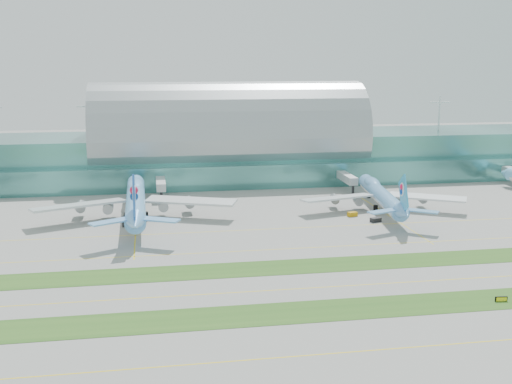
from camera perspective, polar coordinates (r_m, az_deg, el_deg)
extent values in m
plane|color=gray|center=(165.87, 3.20, -6.88)|extent=(700.00, 700.00, 0.00)
cube|color=#3D7A75|center=(288.57, -2.49, 3.19)|extent=(340.00, 42.00, 20.00)
cube|color=#3D7A75|center=(265.92, -1.84, 1.37)|extent=(340.00, 8.00, 10.00)
ellipsoid|color=#9EA5A8|center=(287.25, -2.51, 5.17)|extent=(340.00, 46.20, 16.17)
cylinder|color=white|center=(286.44, -2.52, 6.76)|extent=(0.80, 0.80, 16.00)
cube|color=#B2B7B7|center=(252.71, -8.48, 0.81)|extent=(3.50, 22.00, 3.00)
cylinder|color=black|center=(243.60, -8.40, -0.44)|extent=(1.00, 1.00, 4.00)
cube|color=#B2B7B7|center=(264.81, 7.97, 1.33)|extent=(3.50, 22.00, 3.00)
cylinder|color=black|center=(256.14, 8.62, 0.15)|extent=(1.00, 1.00, 4.00)
cube|color=#2D591E|center=(140.42, 5.76, -10.46)|extent=(420.00, 12.00, 0.08)
cube|color=#2D591E|center=(167.71, 3.05, -6.66)|extent=(420.00, 12.00, 0.08)
cube|color=yellow|center=(122.94, 8.29, -13.90)|extent=(420.00, 0.35, 0.01)
cube|color=yellow|center=(153.04, 4.37, -8.53)|extent=(420.00, 0.35, 0.01)
cube|color=yellow|center=(182.62, 1.95, -5.11)|extent=(420.00, 0.35, 0.01)
cube|color=yellow|center=(203.39, 0.71, -3.33)|extent=(420.00, 0.35, 0.01)
cylinder|color=#71B6F9|center=(219.37, -10.65, -0.74)|extent=(7.04, 63.49, 6.34)
ellipsoid|color=#71B6F9|center=(236.41, -10.66, 0.59)|extent=(6.24, 19.35, 4.52)
cone|color=#71B6F9|center=(252.85, -10.63, 0.91)|extent=(6.40, 5.18, 6.34)
cone|color=#71B6F9|center=(184.24, -10.71, -2.75)|extent=(6.13, 9.27, 6.03)
cube|color=silver|center=(218.45, -15.48, -1.13)|extent=(31.29, 18.92, 1.25)
cylinder|color=#979B9F|center=(223.90, -14.16, -1.32)|extent=(3.54, 5.66, 3.48)
cube|color=silver|center=(218.03, -5.81, -0.78)|extent=(31.38, 18.36, 1.25)
cylinder|color=#979B9F|center=(223.59, -7.09, -1.06)|extent=(3.54, 5.66, 3.48)
cube|color=blue|center=(184.75, -10.78, -0.66)|extent=(0.76, 13.45, 14.75)
cylinder|color=white|center=(185.44, -10.79, -0.13)|extent=(0.97, 4.92, 4.91)
cylinder|color=black|center=(243.92, -10.59, -0.61)|extent=(1.84, 1.84, 3.07)
cylinder|color=black|center=(216.50, -11.42, -2.22)|extent=(1.84, 1.84, 3.07)
cylinder|color=black|center=(216.43, -9.80, -2.16)|extent=(1.84, 1.84, 3.07)
cylinder|color=#64A2DD|center=(231.76, 11.07, -0.30)|extent=(12.77, 55.22, 5.50)
ellipsoid|color=#64A2DD|center=(246.18, 10.29, 0.79)|extent=(7.40, 17.26, 3.92)
cone|color=#64A2DD|center=(260.13, 9.63, 1.06)|extent=(6.04, 5.13, 5.50)
cone|color=#64A2DD|center=(202.17, 13.04, -1.84)|extent=(6.24, 8.61, 5.22)
cube|color=silver|center=(227.06, 7.24, -0.51)|extent=(27.43, 13.06, 1.08)
cylinder|color=gray|center=(232.73, 8.01, -0.70)|extent=(3.64, 5.24, 3.02)
cube|color=silver|center=(234.27, 14.97, -0.44)|extent=(26.42, 18.96, 1.08)
cylinder|color=gray|center=(238.03, 13.70, -0.65)|extent=(3.64, 5.24, 3.02)
cube|color=#32A7E1|center=(202.63, 12.98, -0.19)|extent=(2.08, 11.62, 12.78)
cylinder|color=white|center=(203.21, 12.93, 0.23)|extent=(1.36, 4.32, 4.26)
cylinder|color=black|center=(252.54, 9.99, -0.21)|extent=(1.60, 1.60, 2.66)
cylinder|color=black|center=(228.68, 10.58, -1.49)|extent=(1.60, 1.60, 2.66)
cylinder|color=black|center=(229.89, 11.88, -1.47)|extent=(1.60, 1.60, 2.66)
cone|color=#69BAE7|center=(291.34, 21.29, 1.59)|extent=(6.77, 6.09, 5.62)
cube|color=black|center=(210.62, -11.35, -2.83)|extent=(3.31, 1.96, 1.46)
cube|color=black|center=(217.80, -10.22, -2.27)|extent=(3.96, 3.07, 1.69)
cube|color=#C28A0B|center=(222.31, 8.57, -1.96)|extent=(3.56, 2.60, 1.47)
cube|color=black|center=(215.84, 10.59, -2.45)|extent=(3.87, 2.71, 1.42)
cube|color=black|center=(154.49, 20.96, -8.88)|extent=(2.82, 0.54, 1.19)
cube|color=#F9F515|center=(154.33, 20.99, -8.90)|extent=(2.37, 0.27, 0.87)
cylinder|color=black|center=(154.20, 20.62, -9.02)|extent=(0.13, 0.13, 0.54)
cylinder|color=black|center=(155.01, 21.28, -8.96)|extent=(0.13, 0.13, 0.54)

